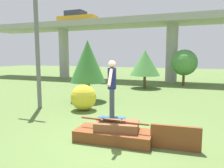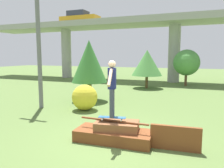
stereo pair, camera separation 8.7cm
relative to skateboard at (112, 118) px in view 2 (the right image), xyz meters
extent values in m
plane|color=#567038|center=(0.04, 0.03, -0.73)|extent=(80.00, 80.00, 0.00)
cube|color=brown|center=(0.04, 0.03, -0.56)|extent=(2.34, 1.06, 0.34)
cube|color=brown|center=(0.12, 0.09, -0.26)|extent=(1.39, 0.95, 0.25)
cylinder|color=brown|center=(0.04, 0.03, -0.11)|extent=(2.13, 0.06, 0.06)
cube|color=brown|center=(1.82, 0.05, -0.39)|extent=(1.34, 0.22, 0.68)
cube|color=#23517F|center=(0.00, 0.00, 0.01)|extent=(0.84, 0.37, 0.01)
cylinder|color=silver|center=(0.26, 0.14, -0.05)|extent=(0.06, 0.04, 0.05)
cylinder|color=silver|center=(0.30, -0.03, -0.05)|extent=(0.06, 0.04, 0.05)
cylinder|color=silver|center=(-0.30, 0.03, -0.05)|extent=(0.06, 0.04, 0.05)
cylinder|color=silver|center=(-0.26, -0.14, -0.05)|extent=(0.06, 0.04, 0.05)
cylinder|color=#383D4C|center=(-0.02, 0.08, 0.44)|extent=(0.12, 0.12, 0.84)
cylinder|color=#383D4C|center=(0.02, -0.08, 0.44)|extent=(0.12, 0.12, 0.84)
cube|color=#191E51|center=(0.00, 0.00, 1.16)|extent=(0.26, 0.25, 0.61)
sphere|color=tan|center=(0.00, 0.00, 1.58)|extent=(0.22, 0.22, 0.22)
cylinder|color=tan|center=(-0.07, 0.31, 1.22)|extent=(0.19, 0.50, 0.47)
cylinder|color=tan|center=(0.07, -0.31, 1.22)|extent=(0.19, 0.50, 0.47)
cube|color=#9E9E99|center=(0.04, 15.95, 5.11)|extent=(44.00, 4.22, 0.60)
cylinder|color=#9E9E99|center=(-12.06, 15.95, 2.04)|extent=(1.10, 1.10, 5.54)
cylinder|color=#9E9E99|center=(0.04, 15.95, 2.04)|extent=(1.10, 1.10, 5.54)
cube|color=#B28419|center=(-10.48, 16.44, 5.81)|extent=(4.46, 1.71, 0.79)
cube|color=#2D333D|center=(-10.70, 16.44, 6.49)|extent=(2.14, 1.57, 0.59)
cylinder|color=slate|center=(-4.81, 2.65, 2.47)|extent=(0.20, 0.20, 6.39)
cylinder|color=brown|center=(-1.46, 11.03, -0.23)|extent=(0.21, 0.21, 1.00)
cone|color=#4C8E42|center=(-1.46, 11.03, 1.26)|extent=(2.37, 2.37, 2.00)
cylinder|color=brown|center=(-3.36, 5.00, -0.20)|extent=(0.24, 0.24, 1.07)
cone|color=#387A33|center=(-3.36, 5.00, 1.51)|extent=(1.98, 1.98, 2.34)
cylinder|color=brown|center=(1.32, 13.55, -0.21)|extent=(0.21, 0.21, 1.04)
sphere|color=#4C8E42|center=(1.32, 13.55, 1.24)|extent=(2.18, 2.18, 2.18)
sphere|color=gold|center=(-2.60, 3.05, -0.13)|extent=(1.20, 1.20, 1.20)
camera|label=1|loc=(2.24, -5.85, 1.82)|focal=35.00mm
camera|label=2|loc=(2.32, -5.82, 1.82)|focal=35.00mm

